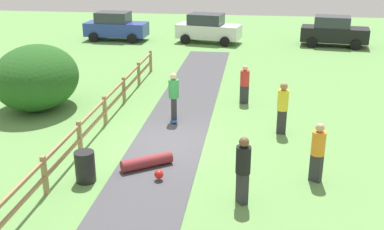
{
  "coord_description": "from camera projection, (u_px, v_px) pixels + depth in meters",
  "views": [
    {
      "loc": [
        2.74,
        -14.24,
        6.3
      ],
      "look_at": [
        0.79,
        0.02,
        1.0
      ],
      "focal_mm": 43.76,
      "sensor_mm": 36.0,
      "label": 1
    }
  ],
  "objects": [
    {
      "name": "parked_car_blue",
      "position": [
        116.0,
        26.0,
        31.98
      ],
      "size": [
        4.27,
        2.15,
        1.92
      ],
      "color": "#283D99",
      "rests_on": "ground_plane"
    },
    {
      "name": "bystander_yellow",
      "position": [
        283.0,
        106.0,
        16.12
      ],
      "size": [
        0.38,
        0.38,
        1.86
      ],
      "color": "#2D2D33",
      "rests_on": "ground_plane"
    },
    {
      "name": "parked_car_black",
      "position": [
        334.0,
        31.0,
        30.15
      ],
      "size": [
        4.4,
        2.45,
        1.92
      ],
      "color": "black",
      "rests_on": "ground_plane"
    },
    {
      "name": "wooden_fence",
      "position": [
        93.0,
        120.0,
        15.86
      ],
      "size": [
        0.12,
        18.12,
        1.1
      ],
      "color": "#997A51",
      "rests_on": "ground_plane"
    },
    {
      "name": "trash_bin",
      "position": [
        85.0,
        167.0,
        13.02
      ],
      "size": [
        0.56,
        0.56,
        0.9
      ],
      "primitive_type": "cylinder",
      "color": "black",
      "rests_on": "ground_plane"
    },
    {
      "name": "parked_car_white",
      "position": [
        208.0,
        28.0,
        31.18
      ],
      "size": [
        4.44,
        2.59,
        1.92
      ],
      "color": "silver",
      "rests_on": "ground_plane"
    },
    {
      "name": "bystander_orange",
      "position": [
        318.0,
        150.0,
        12.86
      ],
      "size": [
        0.53,
        0.53,
        1.74
      ],
      "color": "#2D2D33",
      "rests_on": "ground_plane"
    },
    {
      "name": "skater_riding",
      "position": [
        174.0,
        94.0,
        17.24
      ],
      "size": [
        0.45,
        0.82,
        1.85
      ],
      "color": "#265999",
      "rests_on": "asphalt_path"
    },
    {
      "name": "bystander_red",
      "position": [
        245.0,
        83.0,
        19.29
      ],
      "size": [
        0.54,
        0.54,
        1.63
      ],
      "color": "#2D2D33",
      "rests_on": "ground_plane"
    },
    {
      "name": "bystander_black",
      "position": [
        243.0,
        167.0,
        11.73
      ],
      "size": [
        0.52,
        0.52,
        1.83
      ],
      "color": "#2D2D33",
      "rests_on": "ground_plane"
    },
    {
      "name": "skateboard_loose",
      "position": [
        175.0,
        92.0,
        20.73
      ],
      "size": [
        0.4,
        0.82,
        0.08
      ],
      "color": "#338C4C",
      "rests_on": "asphalt_path"
    },
    {
      "name": "asphalt_path",
      "position": [
        169.0,
        142.0,
        15.76
      ],
      "size": [
        2.4,
        28.0,
        0.02
      ],
      "primitive_type": "cube",
      "color": "#47474C",
      "rests_on": "ground_plane"
    },
    {
      "name": "ground_plane",
      "position": [
        169.0,
        142.0,
        15.76
      ],
      "size": [
        60.0,
        60.0,
        0.0
      ],
      "primitive_type": "plane",
      "color": "#60934C"
    },
    {
      "name": "bush_large",
      "position": [
        37.0,
        77.0,
        18.55
      ],
      "size": [
        3.22,
        3.86,
        2.58
      ],
      "primitive_type": "ellipsoid",
      "color": "#23561E",
      "rests_on": "ground_plane"
    },
    {
      "name": "skater_fallen",
      "position": [
        148.0,
        163.0,
        13.82
      ],
      "size": [
        1.49,
        1.47,
        0.36
      ],
      "color": "maroon",
      "rests_on": "asphalt_path"
    }
  ]
}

